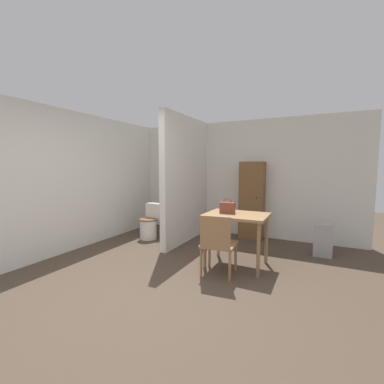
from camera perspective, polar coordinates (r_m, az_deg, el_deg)
ground_plane at (r=3.24m, az=-11.33°, el=-22.34°), size 16.00×16.00×0.00m
wall_back at (r=5.85m, az=8.81°, el=3.01°), size 5.36×0.12×2.50m
wall_left at (r=5.59m, az=-19.53°, el=2.63°), size 0.12×4.26×2.50m
partition_wall at (r=5.20m, az=-1.22°, el=2.76°), size 0.12×1.81×2.50m
dining_table at (r=3.98m, az=9.88°, el=-6.39°), size 0.92×0.70×0.80m
wooden_chair at (r=3.62m, az=5.74°, el=-11.08°), size 0.50×0.50×0.86m
toilet at (r=5.56m, az=-9.31°, el=-6.92°), size 0.37×0.52×0.72m
handbag at (r=3.98m, az=7.87°, el=-3.44°), size 0.22×0.11×0.23m
wooden_cabinet at (r=5.51m, az=13.17°, el=-1.86°), size 0.48×0.36×1.61m
space_heater at (r=4.94m, az=27.09°, el=-9.44°), size 0.29×0.23×0.56m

